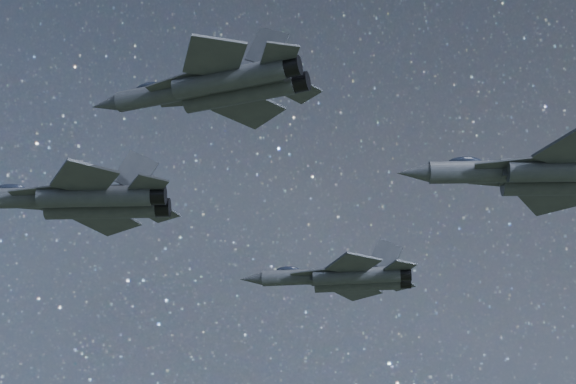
# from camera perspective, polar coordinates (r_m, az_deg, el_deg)

# --- Properties ---
(jet_lead) EXTENTS (18.86, 13.07, 4.74)m
(jet_lead) POSITION_cam_1_polar(r_m,az_deg,el_deg) (72.05, -13.31, -0.48)
(jet_lead) COLOR #30333C
(jet_left) EXTENTS (18.41, 12.93, 4.65)m
(jet_left) POSITION_cam_1_polar(r_m,az_deg,el_deg) (90.47, 3.55, -5.54)
(jet_left) COLOR #30333C
(jet_right) EXTENTS (17.09, 11.94, 4.30)m
(jet_right) POSITION_cam_1_polar(r_m,az_deg,el_deg) (62.37, -4.63, 6.83)
(jet_right) COLOR #30333C
(jet_slot) EXTENTS (20.39, 14.10, 5.12)m
(jet_slot) POSITION_cam_1_polar(r_m,az_deg,el_deg) (71.85, 16.33, 1.12)
(jet_slot) COLOR #30333C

